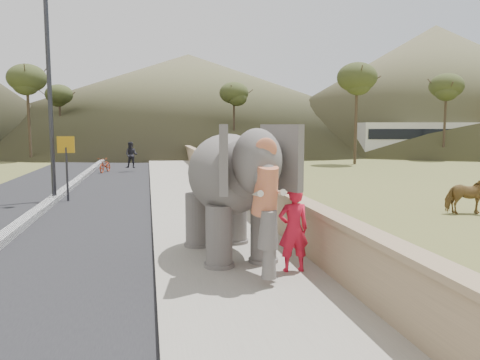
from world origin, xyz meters
The scene contains 15 objects.
ground centered at (0.00, 0.00, 0.00)m, with size 160.00×160.00×0.00m, color olive.
road centered at (-5.00, 10.00, 0.01)m, with size 7.00×120.00×0.03m, color black.
median centered at (-5.00, 10.00, 0.11)m, with size 0.35×120.00×0.22m, color black.
walkway centered at (0.00, 10.00, 0.07)m, with size 3.00×120.00×0.15m, color #9E9687.
parapet centered at (1.65, 10.00, 0.55)m, with size 0.30×120.00×1.10m, color tan.
lamppost centered at (-4.69, 12.96, 4.87)m, with size 1.76×0.36×8.00m.
signboard centered at (-4.50, 12.81, 1.64)m, with size 0.60×0.08×2.40m.
cow centered at (8.31, 7.77, 0.60)m, with size 0.65×1.42×1.20m, color brown.
distant_car centered at (17.48, 36.62, 0.72)m, with size 1.70×4.23×1.44m, color #B1B1B8.
bus_white centered at (22.65, 33.14, 1.55)m, with size 2.50×11.00×3.10m, color silver.
hill_right centered at (36.00, 52.00, 8.00)m, with size 56.00×56.00×16.00m, color brown.
hill_far centered at (5.00, 70.00, 7.00)m, with size 80.00×80.00×14.00m, color brown.
elephant_and_man centered at (0.02, 4.17, 1.44)m, with size 2.39×3.81×2.60m.
motorcyclist centered at (-3.39, 23.82, 0.72)m, with size 2.49×1.78×1.84m.
trees centered at (3.60, 27.41, 3.70)m, with size 47.43×41.12×8.00m.
Camera 1 is at (-1.59, -5.09, 2.76)m, focal length 35.00 mm.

